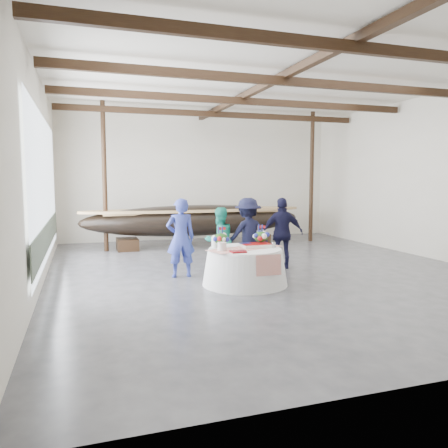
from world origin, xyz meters
name	(u,v)px	position (x,y,z in m)	size (l,w,h in m)	color
floor	(265,270)	(0.00, 0.00, 0.00)	(10.00, 12.00, 0.01)	#3D3D42
wall_back	(200,177)	(0.00, 6.00, 2.25)	(10.00, 0.02, 4.50)	silver
wall_left	(38,176)	(-5.00, 0.00, 2.25)	(0.02, 12.00, 4.50)	silver
wall_right	(434,177)	(5.00, 0.00, 2.25)	(0.02, 12.00, 4.50)	silver
ceiling	(267,79)	(0.00, 0.00, 4.50)	(10.00, 12.00, 0.01)	white
pavilion_structure	(255,106)	(0.00, 0.72, 4.00)	(9.80, 11.76, 4.50)	black
open_bay	(45,195)	(-4.95, 1.00, 1.83)	(0.03, 7.00, 3.20)	silver
longboat_display	(195,220)	(-0.70, 4.03, 0.87)	(7.24, 1.45, 1.36)	black
banquet_table	(245,266)	(-0.98, -1.23, 0.38)	(1.77, 1.77, 0.76)	white
tabletop_items	(241,240)	(-1.02, -1.09, 0.91)	(1.73, 1.07, 0.40)	red
guest_woman_blue	(181,238)	(-2.10, -0.12, 0.88)	(0.65, 0.42, 1.77)	navy
guest_woman_teal	(219,240)	(-1.15, 0.02, 0.77)	(0.75, 0.58, 1.54)	teal
guest_man_left	(248,235)	(-0.43, 0.03, 0.88)	(1.13, 0.65, 1.75)	black
guest_man_right	(282,233)	(0.48, 0.04, 0.87)	(1.02, 0.43, 1.74)	black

